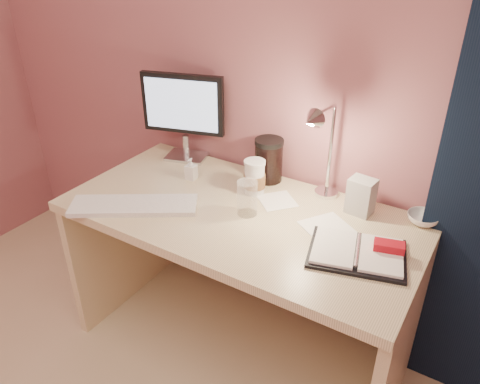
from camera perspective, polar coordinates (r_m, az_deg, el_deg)
The scene contains 13 objects.
desk at distance 2.01m, azimuth 1.15°, elevation -6.90°, with size 1.40×0.70×0.73m.
monitor at distance 2.18m, azimuth -6.89°, elevation 10.00°, with size 0.38×0.18×0.41m.
keyboard at distance 1.90m, azimuth -12.81°, elevation -1.61°, with size 0.49×0.15×0.02m, color white.
planner at distance 1.64m, azimuth 14.39°, elevation -7.10°, with size 0.37×0.32×0.05m.
paper_b at distance 1.76m, azimuth 10.57°, elevation -4.30°, with size 0.16×0.16×0.00m, color white.
paper_c at distance 1.90m, azimuth 4.55°, elevation -1.07°, with size 0.14×0.14×0.00m, color white.
coffee_cup at distance 1.93m, azimuth 1.78°, elevation 1.72°, with size 0.09×0.09×0.15m.
clear_cup at distance 1.78m, azimuth 0.88°, elevation -0.73°, with size 0.08×0.08×0.14m, color white.
bowl at distance 1.88m, azimuth 21.42°, elevation -3.04°, with size 0.12×0.12×0.04m, color white.
lotion_bottle at distance 2.06m, azimuth -5.99°, elevation 2.83°, with size 0.04×0.04×0.10m, color silver.
dark_jar at distance 2.02m, azimuth 3.51°, elevation 3.65°, with size 0.12×0.12×0.17m, color black.
product_box at distance 1.85m, azimuth 14.55°, elevation -0.50°, with size 0.10×0.08×0.14m, color #BBBAB6.
desk_lamp at distance 1.77m, azimuth 10.31°, elevation 5.44°, with size 0.11×0.26×0.41m.
Camera 1 is at (0.82, 0.06, 1.70)m, focal length 35.00 mm.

